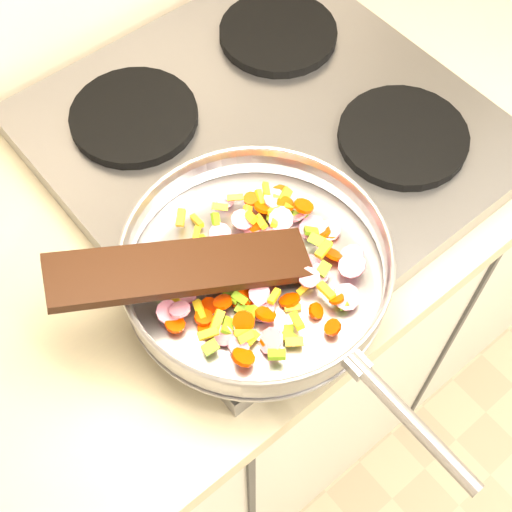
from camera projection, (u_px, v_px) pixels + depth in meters
base_cabinet at (487, 131)px, 1.72m from camera, size 3.00×0.65×0.86m
cooktop at (267, 139)px, 1.07m from camera, size 0.60×0.60×0.04m
grate_fl at (254, 240)px, 0.94m from camera, size 0.19×0.19×0.02m
grate_fr at (403, 136)px, 1.03m from camera, size 0.19×0.19×0.02m
grate_bl at (134, 117)px, 1.05m from camera, size 0.19×0.19×0.02m
grate_br at (278, 33)px, 1.14m from camera, size 0.19×0.19×0.02m
saute_pan at (257, 265)px, 0.87m from camera, size 0.38×0.54×0.06m
vegetable_heap at (261, 268)px, 0.89m from camera, size 0.27×0.26×0.05m
wooden_spatula at (183, 268)px, 0.84m from camera, size 0.31×0.19×0.09m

